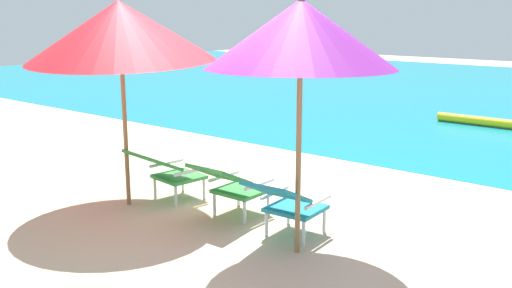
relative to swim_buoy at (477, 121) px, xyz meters
The scene contains 7 objects.
ground_plane 3.00m from the swim_buoy, 96.44° to the right, with size 40.00×40.00×0.00m, color #CCB78E.
swim_buoy is the anchor object (origin of this frame).
lounge_chair_left 7.37m from the swim_buoy, 99.84° to the right, with size 0.65×0.94×0.68m.
lounge_chair_center 7.21m from the swim_buoy, 92.22° to the right, with size 0.56×0.88×0.68m.
lounge_chair_right 7.34m from the swim_buoy, 85.65° to the right, with size 0.59×0.91×0.68m.
beach_umbrella_left 8.01m from the swim_buoy, 101.45° to the right, with size 2.83×2.84×2.42m.
beach_umbrella_right 7.79m from the swim_buoy, 83.75° to the right, with size 2.37×2.37×2.37m.
Camera 1 is at (4.08, -4.73, 2.23)m, focal length 40.27 mm.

